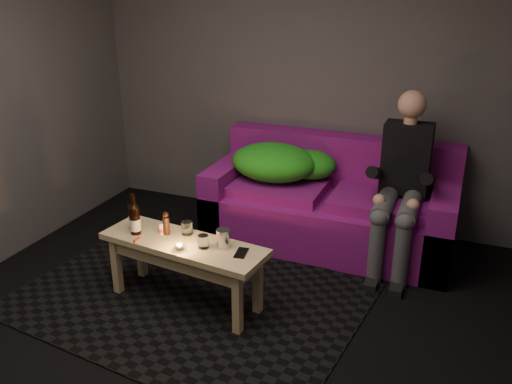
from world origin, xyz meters
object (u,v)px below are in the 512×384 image
(person, at_px, (402,180))
(beer_bottle_a, at_px, (133,216))
(steel_cup, at_px, (223,238))
(sofa, at_px, (331,207))
(beer_bottle_b, at_px, (135,219))
(coffee_table, at_px, (184,252))

(person, bearing_deg, beer_bottle_a, -146.48)
(person, relative_size, steel_cup, 10.82)
(beer_bottle_a, bearing_deg, sofa, 49.29)
(beer_bottle_a, relative_size, beer_bottle_b, 0.93)
(beer_bottle_a, xyz_separation_m, steel_cup, (0.71, -0.01, -0.04))
(coffee_table, relative_size, beer_bottle_b, 4.16)
(person, relative_size, beer_bottle_b, 4.66)
(coffee_table, relative_size, beer_bottle_a, 4.49)
(coffee_table, distance_m, beer_bottle_a, 0.46)
(coffee_table, bearing_deg, beer_bottle_a, 174.20)
(person, relative_size, coffee_table, 1.12)
(person, xyz_separation_m, beer_bottle_a, (-1.70, -1.13, -0.12))
(coffee_table, distance_m, beer_bottle_b, 0.41)
(beer_bottle_a, bearing_deg, person, 33.52)
(sofa, height_order, beer_bottle_a, sofa)
(sofa, xyz_separation_m, beer_bottle_b, (-1.06, -1.35, 0.28))
(coffee_table, xyz_separation_m, beer_bottle_a, (-0.42, 0.04, 0.19))
(coffee_table, bearing_deg, person, 42.42)
(person, relative_size, beer_bottle_a, 5.02)
(coffee_table, relative_size, steel_cup, 9.68)
(beer_bottle_b, distance_m, steel_cup, 0.66)
(steel_cup, bearing_deg, sofa, 72.94)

